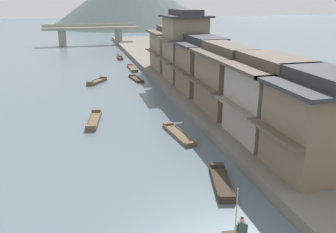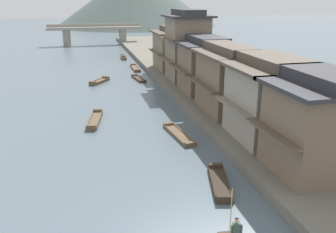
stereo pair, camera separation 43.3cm
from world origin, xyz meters
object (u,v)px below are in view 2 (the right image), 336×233
boatman_person (236,230)px  boat_moored_far (179,135)px  boat_moored_third (124,57)px  house_waterfront_far (187,46)px  boat_moored_second (95,120)px  house_waterfront_tall (228,79)px  boat_moored_nearest (139,79)px  house_waterfront_narrow (206,65)px  house_waterfront_end (177,48)px  boat_midriver_drifting (135,68)px  stone_bridge (95,31)px  house_waterfront_nearest (322,124)px  house_waterfront_second (271,99)px  boat_upstream_distant (220,183)px  boat_midriver_upstream (99,81)px

boatman_person → boat_moored_far: 14.50m
boat_moored_third → house_waterfront_far: house_waterfront_far is taller
boat_moored_second → house_waterfront_tall: 12.74m
boat_moored_third → boat_moored_far: size_ratio=0.88×
boat_moored_nearest → house_waterfront_narrow: 12.84m
house_waterfront_tall → house_waterfront_end: 21.19m
boat_moored_far → house_waterfront_narrow: 12.85m
boat_midriver_drifting → stone_bridge: bearing=98.1°
boat_moored_second → boat_midriver_drifting: boat_moored_second is taller
boatman_person → boat_moored_nearest: boatman_person is taller
house_waterfront_nearest → house_waterfront_second: bearing=91.4°
boat_midriver_drifting → house_waterfront_second: bearing=-80.9°
house_waterfront_far → boat_upstream_distant: bearing=-102.1°
boat_midriver_drifting → boat_midriver_upstream: bearing=-126.3°
house_waterfront_second → boatman_person: bearing=-124.7°
boat_midriver_upstream → house_waterfront_narrow: house_waterfront_narrow is taller
house_waterfront_far → house_waterfront_narrow: bearing=-87.4°
boat_midriver_drifting → house_waterfront_end: (5.58, -4.55, 3.56)m
boatman_person → house_waterfront_nearest: (7.72, 5.32, 2.25)m
house_waterfront_tall → house_waterfront_far: house_waterfront_far is taller
house_waterfront_tall → stone_bridge: house_waterfront_tall is taller
boat_moored_nearest → boat_midriver_drifting: (0.70, 7.63, 0.02)m
boat_moored_nearest → house_waterfront_nearest: house_waterfront_nearest is taller
boat_upstream_distant → house_waterfront_narrow: 20.25m
boat_midriver_upstream → house_waterfront_narrow: size_ratio=0.56×
boat_moored_nearest → boat_midriver_upstream: 5.42m
house_waterfront_end → house_waterfront_narrow: bearing=-91.7°
boat_midriver_drifting → boat_moored_nearest: bearing=-95.3°
boat_midriver_drifting → house_waterfront_far: 13.92m
boat_moored_third → house_waterfront_second: bearing=-82.4°
boatman_person → boat_midriver_upstream: size_ratio=0.85×
boatman_person → boat_moored_far: (1.47, 14.36, -1.34)m
boat_moored_far → boat_midriver_drifting: (0.86, 29.23, 0.01)m
boatman_person → boat_midriver_drifting: (2.33, 43.59, -1.33)m
boat_moored_far → house_waterfront_tall: (5.58, 3.50, 3.58)m
boatman_person → house_waterfront_far: bearing=77.1°
boat_upstream_distant → house_waterfront_far: bearing=77.9°
boat_moored_nearest → boat_moored_far: bearing=-90.4°
boat_moored_nearest → house_waterfront_narrow: (5.88, -10.83, 3.59)m
house_waterfront_second → house_waterfront_narrow: 14.16m
boatman_person → boat_moored_second: boatman_person is taller
boat_midriver_drifting → stone_bridge: stone_bridge is taller
boat_midriver_drifting → boat_moored_third: bearing=93.0°
boat_moored_nearest → boat_moored_second: (-6.70, -16.42, 0.05)m
house_waterfront_nearest → house_waterfront_narrow: same height
boatman_person → boat_moored_second: bearing=104.5°
house_waterfront_nearest → house_waterfront_far: house_waterfront_far is taller
boatman_person → boat_moored_far: boatman_person is taller
boat_moored_second → boat_moored_far: 8.34m
boat_midriver_drifting → house_waterfront_nearest: 38.82m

